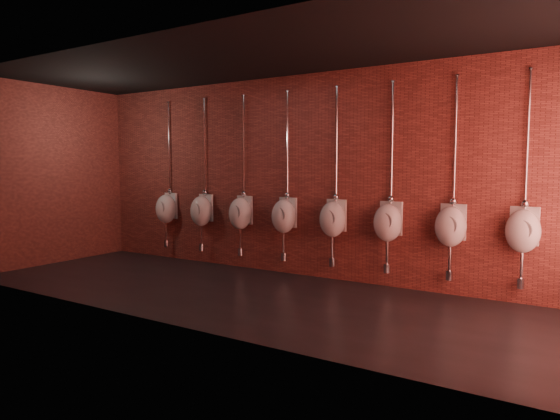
{
  "coord_description": "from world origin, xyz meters",
  "views": [
    {
      "loc": [
        4.01,
        -5.44,
        1.76
      ],
      "look_at": [
        0.03,
        0.9,
        1.1
      ],
      "focal_mm": 32.0,
      "sensor_mm": 36.0,
      "label": 1
    }
  ],
  "objects_px": {
    "urinal_3": "(284,215)",
    "urinal_4": "(333,218)",
    "urinal_7": "(523,230)",
    "urinal_0": "(166,208)",
    "urinal_5": "(388,222)",
    "urinal_1": "(202,210)",
    "urinal_6": "(451,226)",
    "urinal_2": "(241,213)"
  },
  "relations": [
    {
      "from": "urinal_0",
      "to": "urinal_5",
      "type": "relative_size",
      "value": 1.0
    },
    {
      "from": "urinal_4",
      "to": "urinal_1",
      "type": "bearing_deg",
      "value": 180.0
    },
    {
      "from": "urinal_3",
      "to": "urinal_4",
      "type": "relative_size",
      "value": 1.0
    },
    {
      "from": "urinal_6",
      "to": "urinal_7",
      "type": "relative_size",
      "value": 1.0
    },
    {
      "from": "urinal_1",
      "to": "urinal_7",
      "type": "distance_m",
      "value": 5.23
    },
    {
      "from": "urinal_1",
      "to": "urinal_2",
      "type": "bearing_deg",
      "value": 0.0
    },
    {
      "from": "urinal_0",
      "to": "urinal_2",
      "type": "height_order",
      "value": "same"
    },
    {
      "from": "urinal_0",
      "to": "urinal_1",
      "type": "relative_size",
      "value": 1.0
    },
    {
      "from": "urinal_6",
      "to": "urinal_1",
      "type": "bearing_deg",
      "value": 180.0
    },
    {
      "from": "urinal_3",
      "to": "urinal_2",
      "type": "bearing_deg",
      "value": 180.0
    },
    {
      "from": "urinal_0",
      "to": "urinal_1",
      "type": "bearing_deg",
      "value": 0.0
    },
    {
      "from": "urinal_5",
      "to": "urinal_7",
      "type": "height_order",
      "value": "same"
    },
    {
      "from": "urinal_7",
      "to": "urinal_0",
      "type": "bearing_deg",
      "value": 180.0
    },
    {
      "from": "urinal_1",
      "to": "urinal_2",
      "type": "xyz_separation_m",
      "value": [
        0.87,
        0.0,
        0.0
      ]
    },
    {
      "from": "urinal_0",
      "to": "urinal_6",
      "type": "relative_size",
      "value": 1.0
    },
    {
      "from": "urinal_2",
      "to": "urinal_7",
      "type": "distance_m",
      "value": 4.36
    },
    {
      "from": "urinal_1",
      "to": "urinal_3",
      "type": "bearing_deg",
      "value": 0.0
    },
    {
      "from": "urinal_0",
      "to": "urinal_1",
      "type": "height_order",
      "value": "same"
    },
    {
      "from": "urinal_4",
      "to": "urinal_5",
      "type": "bearing_deg",
      "value": 0.0
    },
    {
      "from": "urinal_1",
      "to": "urinal_7",
      "type": "height_order",
      "value": "same"
    },
    {
      "from": "urinal_4",
      "to": "urinal_5",
      "type": "height_order",
      "value": "same"
    },
    {
      "from": "urinal_0",
      "to": "urinal_7",
      "type": "xyz_separation_m",
      "value": [
        6.1,
        0.0,
        0.0
      ]
    },
    {
      "from": "urinal_2",
      "to": "urinal_4",
      "type": "xyz_separation_m",
      "value": [
        1.74,
        0.0,
        0.0
      ]
    },
    {
      "from": "urinal_1",
      "to": "urinal_6",
      "type": "relative_size",
      "value": 1.0
    },
    {
      "from": "urinal_1",
      "to": "urinal_2",
      "type": "distance_m",
      "value": 0.87
    },
    {
      "from": "urinal_5",
      "to": "urinal_6",
      "type": "relative_size",
      "value": 1.0
    },
    {
      "from": "urinal_1",
      "to": "urinal_2",
      "type": "relative_size",
      "value": 1.0
    },
    {
      "from": "urinal_0",
      "to": "urinal_4",
      "type": "relative_size",
      "value": 1.0
    },
    {
      "from": "urinal_4",
      "to": "urinal_0",
      "type": "bearing_deg",
      "value": 180.0
    },
    {
      "from": "urinal_4",
      "to": "urinal_5",
      "type": "xyz_separation_m",
      "value": [
        0.87,
        0.0,
        0.0
      ]
    },
    {
      "from": "urinal_1",
      "to": "urinal_6",
      "type": "distance_m",
      "value": 4.36
    },
    {
      "from": "urinal_2",
      "to": "urinal_4",
      "type": "bearing_deg",
      "value": 0.0
    },
    {
      "from": "urinal_0",
      "to": "urinal_3",
      "type": "distance_m",
      "value": 2.61
    },
    {
      "from": "urinal_5",
      "to": "urinal_6",
      "type": "height_order",
      "value": "same"
    },
    {
      "from": "urinal_2",
      "to": "urinal_7",
      "type": "xyz_separation_m",
      "value": [
        4.36,
        0.0,
        0.0
      ]
    },
    {
      "from": "urinal_2",
      "to": "urinal_3",
      "type": "distance_m",
      "value": 0.87
    },
    {
      "from": "urinal_3",
      "to": "urinal_5",
      "type": "distance_m",
      "value": 1.74
    },
    {
      "from": "urinal_2",
      "to": "urinal_3",
      "type": "height_order",
      "value": "same"
    },
    {
      "from": "urinal_0",
      "to": "urinal_6",
      "type": "height_order",
      "value": "same"
    },
    {
      "from": "urinal_2",
      "to": "urinal_1",
      "type": "bearing_deg",
      "value": 180.0
    },
    {
      "from": "urinal_1",
      "to": "urinal_5",
      "type": "bearing_deg",
      "value": 0.0
    },
    {
      "from": "urinal_1",
      "to": "urinal_3",
      "type": "relative_size",
      "value": 1.0
    }
  ]
}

